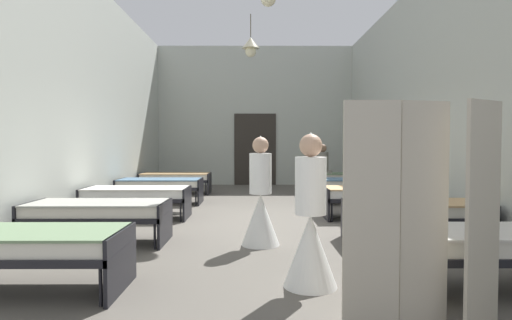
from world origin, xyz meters
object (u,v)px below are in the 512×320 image
at_px(bed_right_row_1, 415,211).
at_px(bed_left_row_1, 98,212).
at_px(privacy_screen, 426,213).
at_px(bed_left_row_4, 176,178).
at_px(patient_seated_primary, 323,162).
at_px(bed_right_row_2, 375,195).
at_px(bed_left_row_2, 137,195).
at_px(bed_left_row_0, 21,245).
at_px(bed_right_row_3, 351,185).
at_px(bed_left_row_3, 160,185).
at_px(nurse_near_aisle, 260,206).
at_px(bed_right_row_0, 495,244).
at_px(nurse_mid_aisle, 310,232).
at_px(bed_right_row_4, 335,178).

bearing_deg(bed_right_row_1, bed_left_row_1, 180.00).
height_order(bed_left_row_1, bed_right_row_1, same).
bearing_deg(privacy_screen, bed_left_row_4, 97.93).
bearing_deg(bed_right_row_1, patient_seated_primary, 93.54).
bearing_deg(bed_right_row_2, bed_left_row_2, 180.00).
height_order(bed_left_row_0, bed_left_row_1, same).
relative_size(bed_right_row_3, privacy_screen, 1.12).
distance_m(bed_left_row_3, privacy_screen, 7.30).
bearing_deg(bed_left_row_2, nurse_near_aisle, -42.00).
bearing_deg(bed_right_row_1, bed_left_row_4, 127.73).
xyz_separation_m(bed_left_row_1, bed_left_row_3, (0.00, 3.80, 0.00)).
distance_m(bed_right_row_0, nurse_near_aisle, 2.79).
relative_size(bed_left_row_1, bed_left_row_4, 1.00).
bearing_deg(bed_left_row_4, bed_left_row_2, -90.00).
relative_size(bed_left_row_1, bed_left_row_3, 1.00).
bearing_deg(bed_left_row_3, bed_left_row_4, 90.00).
bearing_deg(bed_left_row_0, bed_right_row_1, 23.31).
relative_size(bed_right_row_0, nurse_near_aisle, 1.28).
distance_m(bed_left_row_0, bed_right_row_3, 7.21).
distance_m(patient_seated_primary, privacy_screen, 8.29).
xyz_separation_m(bed_left_row_0, bed_left_row_2, (0.00, 3.80, 0.00)).
bearing_deg(bed_left_row_2, bed_left_row_0, -90.00).
xyz_separation_m(bed_right_row_1, bed_left_row_3, (-4.41, 3.80, 0.00)).
height_order(nurse_near_aisle, patient_seated_primary, nurse_near_aisle).
height_order(bed_left_row_4, privacy_screen, privacy_screen).
bearing_deg(nurse_mid_aisle, bed_right_row_2, -111.38).
bearing_deg(bed_right_row_3, bed_right_row_4, 90.00).
relative_size(bed_left_row_4, nurse_mid_aisle, 1.28).
relative_size(bed_left_row_3, nurse_mid_aisle, 1.28).
relative_size(bed_left_row_1, bed_left_row_2, 1.00).
bearing_deg(bed_left_row_2, bed_right_row_1, -23.31).
relative_size(bed_left_row_0, bed_right_row_2, 1.00).
xyz_separation_m(bed_left_row_4, privacy_screen, (3.46, -8.32, 0.41)).
xyz_separation_m(bed_right_row_1, bed_right_row_2, (0.00, 1.90, 0.00)).
relative_size(bed_right_row_1, bed_left_row_4, 1.00).
distance_m(bed_left_row_1, bed_left_row_3, 3.80).
bearing_deg(bed_left_row_3, privacy_screen, -61.66).
bearing_deg(bed_right_row_4, bed_left_row_4, 180.00).
relative_size(bed_right_row_0, nurse_mid_aisle, 1.28).
distance_m(bed_left_row_1, bed_left_row_4, 5.70).
relative_size(bed_left_row_0, bed_right_row_4, 1.00).
height_order(bed_right_row_0, privacy_screen, privacy_screen).
xyz_separation_m(bed_right_row_4, patient_seated_primary, (-0.35, -0.05, 0.43)).
bearing_deg(bed_right_row_2, bed_right_row_1, -90.00).
bearing_deg(bed_left_row_2, nurse_mid_aisle, -53.57).
relative_size(nurse_near_aisle, privacy_screen, 0.87).
distance_m(bed_left_row_0, bed_left_row_3, 5.70).
distance_m(bed_left_row_2, privacy_screen, 5.70).
height_order(bed_left_row_3, nurse_near_aisle, nurse_near_aisle).
bearing_deg(bed_right_row_2, bed_left_row_0, -139.25).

